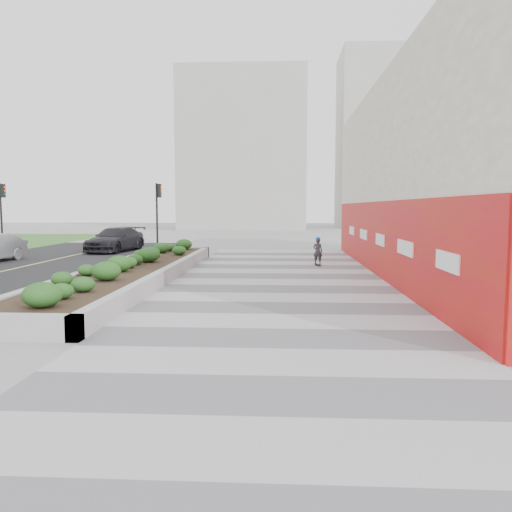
# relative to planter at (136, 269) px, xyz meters

# --- Properties ---
(ground) EXTENTS (160.00, 160.00, 0.00)m
(ground) POSITION_rel_planter_xyz_m (5.50, -7.00, -0.42)
(ground) COLOR gray
(ground) RESTS_ON ground
(walkway) EXTENTS (8.00, 36.00, 0.01)m
(walkway) POSITION_rel_planter_xyz_m (5.50, -4.00, -0.41)
(walkway) COLOR #A8A8AD
(walkway) RESTS_ON ground
(building) EXTENTS (6.04, 24.08, 8.00)m
(building) POSITION_rel_planter_xyz_m (12.48, 1.98, 3.56)
(building) COLOR #C0B2A4
(building) RESTS_ON ground
(planter) EXTENTS (3.00, 18.00, 0.90)m
(planter) POSITION_rel_planter_xyz_m (0.00, 0.00, 0.00)
(planter) COLOR #9E9EA0
(planter) RESTS_ON ground
(traffic_signal_near) EXTENTS (0.33, 0.28, 4.20)m
(traffic_signal_near) POSITION_rel_planter_xyz_m (-1.73, 10.50, 2.34)
(traffic_signal_near) COLOR black
(traffic_signal_near) RESTS_ON ground
(traffic_signal_far) EXTENTS (0.33, 0.28, 4.20)m
(traffic_signal_far) POSITION_rel_planter_xyz_m (-10.93, 10.00, 2.34)
(traffic_signal_far) COLOR black
(traffic_signal_far) RESTS_ON ground
(distant_bldg_north_l) EXTENTS (16.00, 12.00, 20.00)m
(distant_bldg_north_l) POSITION_rel_planter_xyz_m (0.50, 48.00, 9.58)
(distant_bldg_north_l) COLOR #ADAAA3
(distant_bldg_north_l) RESTS_ON ground
(distant_bldg_north_r) EXTENTS (14.00, 10.00, 24.00)m
(distant_bldg_north_r) POSITION_rel_planter_xyz_m (20.50, 53.00, 11.58)
(distant_bldg_north_r) COLOR #ADAAA3
(distant_bldg_north_r) RESTS_ON ground
(manhole_cover) EXTENTS (0.44, 0.44, 0.01)m
(manhole_cover) POSITION_rel_planter_xyz_m (6.00, -4.00, -0.42)
(manhole_cover) COLOR #595654
(manhole_cover) RESTS_ON ground
(skateboarder) EXTENTS (0.52, 0.74, 1.39)m
(skateboarder) POSITION_rel_planter_xyz_m (7.30, 4.92, 0.29)
(skateboarder) COLOR beige
(skateboarder) RESTS_ON ground
(car_dark) EXTENTS (2.91, 5.48, 1.51)m
(car_dark) POSITION_rel_planter_xyz_m (-4.92, 12.19, 0.34)
(car_dark) COLOR black
(car_dark) RESTS_ON ground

